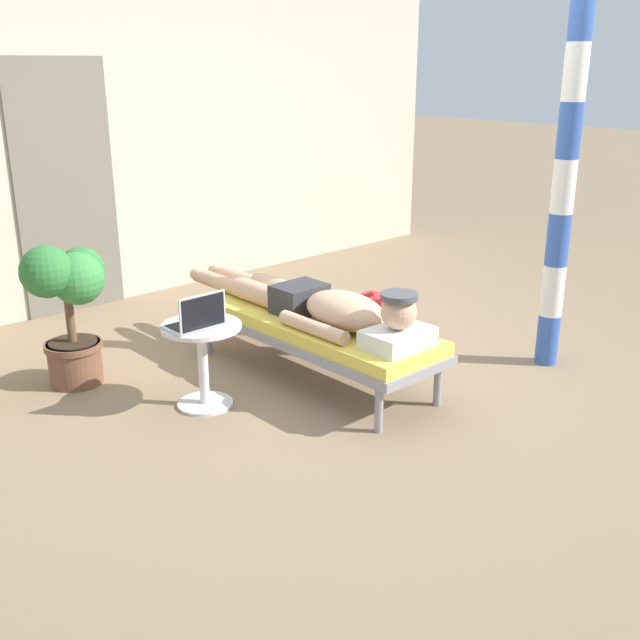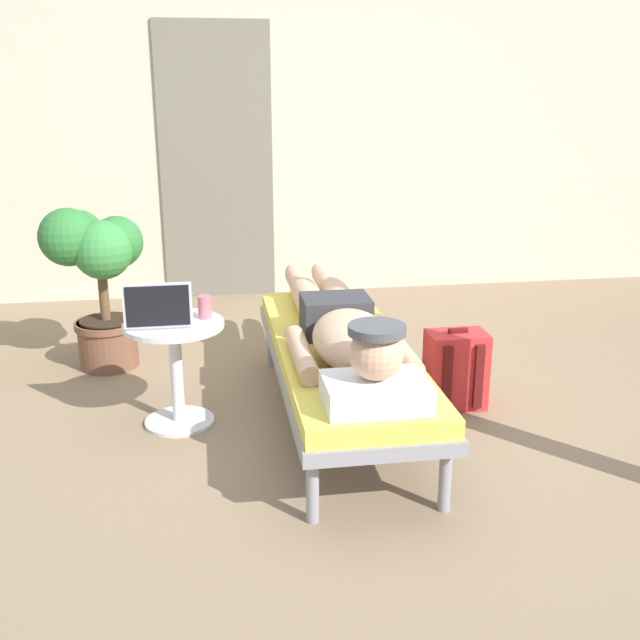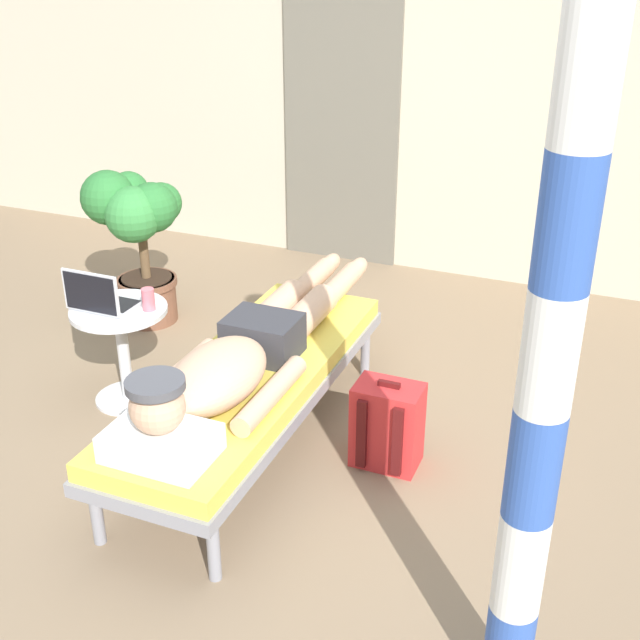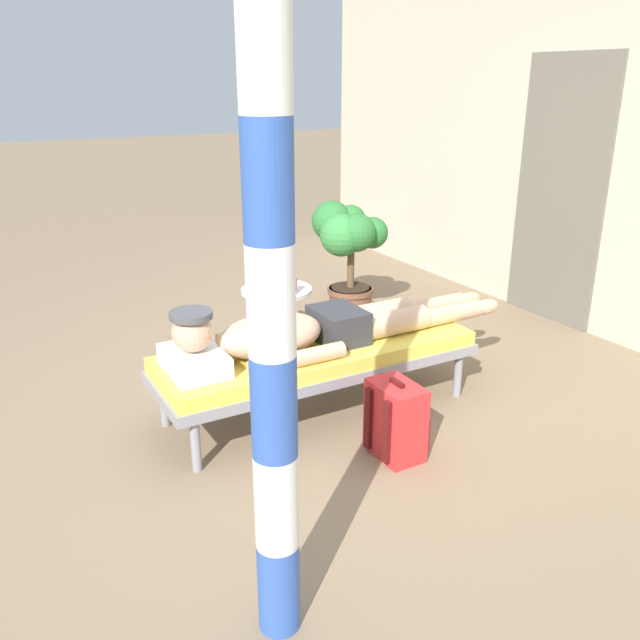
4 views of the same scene
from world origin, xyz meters
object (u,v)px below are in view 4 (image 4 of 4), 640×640
Objects in this scene: potted_plant at (348,247)px; porch_post at (271,301)px; person_reclining at (308,330)px; side_table at (277,312)px; lounge_chair at (318,356)px; laptop at (266,279)px; drink_glass at (293,285)px; backpack at (396,421)px.

porch_post is (2.58, -1.87, 0.62)m from potted_plant.
porch_post reaches higher than person_reclining.
porch_post reaches higher than side_table.
laptop is at bearing 175.19° from lounge_chair.
drink_glass is (-0.64, 0.23, 0.06)m from person_reclining.
person_reclining is (-0.00, -0.06, 0.17)m from lounge_chair.
laptop is 0.73× the size of backpack.
laptop is at bearing -139.48° from side_table.
laptop is 0.23m from drink_glass.
drink_glass reaches higher than lounge_chair.
person_reclining reaches higher than lounge_chair.
potted_plant reaches higher than backpack.
lounge_chair is 1.57m from potted_plant.
drink_glass reaches higher than backpack.
person_reclining is at bearing -13.29° from side_table.
drink_glass is at bearing -53.19° from potted_plant.
side_table is at bearing -62.23° from potted_plant.
laptop reaches higher than side_table.
potted_plant is at bearing 126.81° from drink_glass.
person_reclining is 0.68m from drink_glass.
side_table is 4.71× the size of drink_glass.
lounge_chair is 0.80m from side_table.
laptop is 0.32× the size of potted_plant.
potted_plant is (-1.85, 0.84, 0.42)m from backpack.
backpack is at bearing 15.88° from person_reclining.
drink_glass is 0.26× the size of backpack.
side_table is 0.55× the size of potted_plant.
porch_post is (2.00, -1.09, 0.65)m from drink_glass.
backpack is (0.62, 0.11, -0.15)m from lounge_chair.
backpack is (1.41, -0.01, -0.16)m from side_table.
laptop reaches higher than person_reclining.
side_table is 0.27m from drink_glass.
lounge_chair is 0.76× the size of porch_post.
person_reclining is at bearing -9.02° from laptop.
porch_post is (1.36, -0.92, 0.89)m from lounge_chair.
laptop is at bearing -66.83° from potted_plant.
lounge_chair is 0.18m from person_reclining.
porch_post is (1.36, -0.85, 0.71)m from person_reclining.
potted_plant is at bearing 140.27° from person_reclining.
drink_glass is at bearing 177.56° from backpack.
drink_glass is 0.05× the size of porch_post.
backpack is (1.26, -0.05, -0.38)m from drink_glass.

